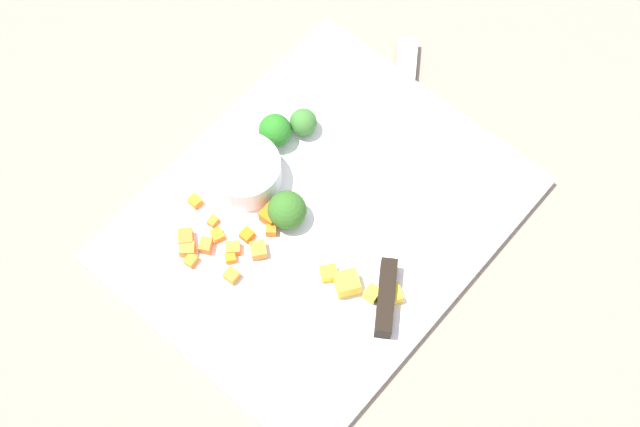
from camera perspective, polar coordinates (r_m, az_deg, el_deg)
ground_plane at (r=0.96m, az=0.00°, el=-0.55°), size 4.00×4.00×0.00m
cutting_board at (r=0.95m, az=0.00°, el=-0.40°), size 0.41×0.34×0.01m
prep_bowl at (r=0.95m, az=-4.94°, el=2.74°), size 0.08×0.08×0.04m
chef_knife at (r=0.93m, az=4.68°, el=-1.63°), size 0.32×0.23×0.02m
carrot_dice_0 at (r=0.94m, az=-3.25°, el=-0.12°), size 0.02×0.02×0.02m
carrot_dice_1 at (r=0.96m, az=-8.17°, el=0.79°), size 0.01×0.01×0.01m
carrot_dice_2 at (r=0.94m, az=-8.68°, el=-2.32°), size 0.02×0.02×0.01m
carrot_dice_3 at (r=0.93m, az=-8.44°, el=-3.04°), size 0.01×0.01×0.01m
carrot_dice_4 at (r=0.94m, az=-6.72°, el=-1.40°), size 0.02×0.02×0.01m
carrot_dice_5 at (r=0.93m, az=-7.48°, el=-2.10°), size 0.02×0.02×0.01m
carrot_dice_6 at (r=0.93m, az=-5.88°, el=-2.91°), size 0.01×0.01×0.01m
carrot_dice_7 at (r=0.94m, az=-4.80°, el=-1.41°), size 0.01×0.01×0.01m
carrot_dice_8 at (r=0.94m, az=-3.22°, el=-1.10°), size 0.02×0.02×0.01m
carrot_dice_9 at (r=0.94m, az=-8.77°, el=-1.58°), size 0.02×0.02×0.01m
carrot_dice_10 at (r=0.93m, az=-4.05°, el=-2.40°), size 0.02×0.02×0.01m
carrot_dice_11 at (r=0.93m, az=-5.70°, el=-2.28°), size 0.02×0.02×0.01m
carrot_dice_12 at (r=0.92m, az=-5.79°, el=-4.06°), size 0.01×0.01×0.01m
carrot_dice_13 at (r=0.95m, az=-7.01°, el=-0.51°), size 0.01×0.01×0.01m
pepper_dice_0 at (r=0.91m, az=3.43°, el=-5.25°), size 0.02×0.02×0.01m
pepper_dice_1 at (r=0.91m, az=0.57°, el=-3.92°), size 0.02×0.02×0.01m
pepper_dice_2 at (r=0.91m, az=4.64°, el=-5.34°), size 0.03×0.03×0.02m
pepper_dice_3 at (r=0.91m, az=1.76°, el=-4.59°), size 0.03×0.03×0.02m
broccoli_floret_0 at (r=0.97m, az=-2.96°, el=5.45°), size 0.04×0.04×0.04m
broccoli_floret_1 at (r=0.93m, az=-2.17°, el=0.23°), size 0.04×0.04×0.04m
broccoli_floret_2 at (r=0.98m, az=-1.10°, el=5.99°), size 0.03×0.03×0.03m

